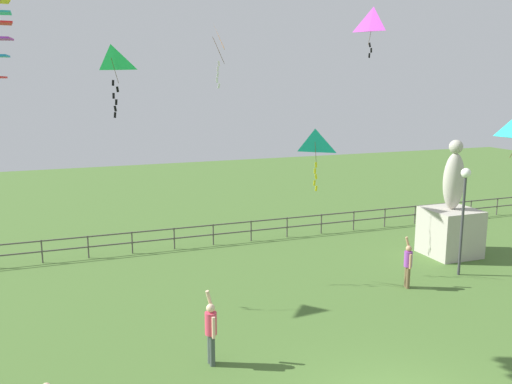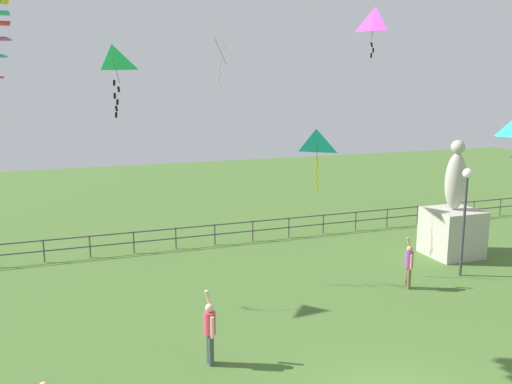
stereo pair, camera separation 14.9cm
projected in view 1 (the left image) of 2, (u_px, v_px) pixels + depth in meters
The scene contains 9 objects.
statue_monument at pixel (451, 222), 23.10m from camera, with size 2.00×2.00×4.85m.
lamppost at pixel (464, 197), 20.36m from camera, with size 0.36×0.36×4.07m.
person_1 at pixel (211, 329), 14.09m from camera, with size 0.31×0.51×1.93m.
person_2 at pixel (408, 263), 19.44m from camera, with size 0.35×0.47×1.81m.
kite_0 at pixel (373, 21), 23.60m from camera, with size 0.92×1.15×2.10m.
kite_1 at pixel (213, 39), 22.03m from camera, with size 0.85×1.18×2.56m.
kite_5 at pixel (315, 144), 19.97m from camera, with size 1.02×0.92×2.30m.
kite_6 at pixel (111, 61), 18.88m from camera, with size 1.07×1.11×2.47m.
waterfront_railing at pixel (210, 231), 24.60m from camera, with size 36.05×0.06×0.95m.
Camera 1 is at (-6.78, -8.98, 7.11)m, focal length 38.97 mm.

